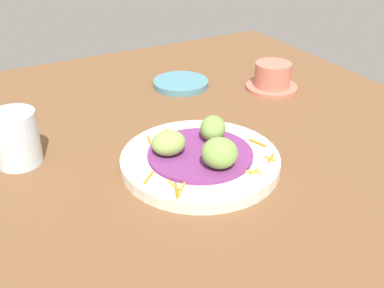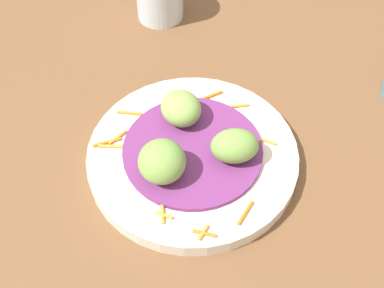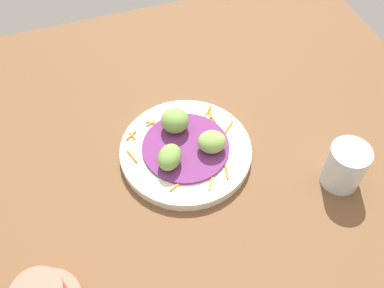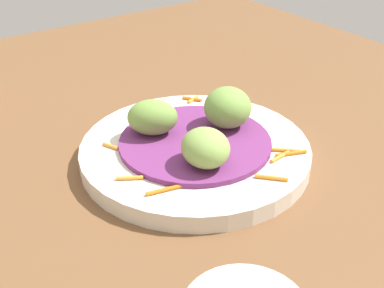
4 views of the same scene
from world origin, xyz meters
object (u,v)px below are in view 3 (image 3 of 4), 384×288
object	(u,v)px
guac_scoop_center	(170,157)
guac_scoop_right	(212,142)
main_plate	(186,151)
water_glass	(345,166)
guac_scoop_left	(175,120)

from	to	relation	value
guac_scoop_center	guac_scoop_right	world-z (taller)	guac_scoop_center
guac_scoop_center	main_plate	bearing A→B (deg)	125.99
main_plate	water_glass	distance (cm)	29.43
guac_scoop_right	water_glass	bearing A→B (deg)	57.94
guac_scoop_left	water_glass	world-z (taller)	water_glass
guac_scoop_right	water_glass	world-z (taller)	water_glass
guac_scoop_left	water_glass	distance (cm)	32.42
guac_scoop_left	guac_scoop_right	world-z (taller)	guac_scoop_left
main_plate	guac_scoop_left	world-z (taller)	guac_scoop_left
guac_scoop_center	water_glass	distance (cm)	31.51
guac_scoop_left	guac_scoop_right	bearing A→B (deg)	35.99
guac_scoop_right	water_glass	size ratio (longest dim) A/B	0.60
main_plate	guac_scoop_center	xyz separation A→B (cm)	(2.90, -4.00, 3.56)
guac_scoop_left	guac_scoop_right	xyz separation A→B (cm)	(6.92, 5.03, -0.39)
guac_scoop_left	guac_scoop_right	size ratio (longest dim) A/B	1.02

